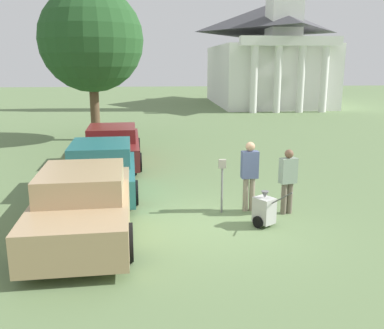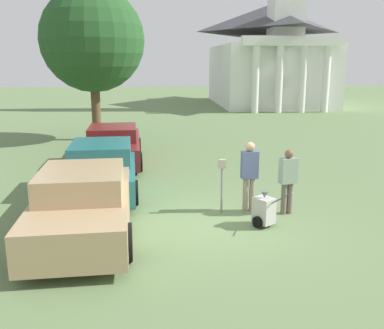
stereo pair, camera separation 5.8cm
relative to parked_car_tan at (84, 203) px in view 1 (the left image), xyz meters
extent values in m
plane|color=#607A4C|center=(3.12, 0.31, -0.71)|extent=(120.00, 120.00, 0.00)
cube|color=tan|center=(0.00, 0.04, -0.12)|extent=(2.18, 4.99, 0.77)
cube|color=tan|center=(0.01, -0.16, 0.53)|extent=(1.81, 2.14, 0.53)
cylinder|color=black|center=(-1.03, 1.51, -0.33)|extent=(0.22, 0.75, 0.74)
cylinder|color=black|center=(0.88, 1.60, -0.33)|extent=(0.22, 0.75, 0.74)
cylinder|color=black|center=(-0.88, -1.53, -0.33)|extent=(0.22, 0.75, 0.74)
cylinder|color=black|center=(1.03, -1.43, -0.33)|extent=(0.22, 0.75, 0.74)
cube|color=#23666B|center=(0.00, 3.43, -0.17)|extent=(2.17, 5.14, 0.71)
cube|color=#23666B|center=(0.01, 3.23, 0.47)|extent=(1.79, 2.20, 0.55)
cylinder|color=black|center=(-1.02, 4.95, -0.37)|extent=(0.21, 0.67, 0.67)
cylinder|color=black|center=(0.86, 5.05, -0.37)|extent=(0.21, 0.67, 0.67)
cylinder|color=black|center=(-0.87, 1.82, -0.37)|extent=(0.21, 0.67, 0.67)
cylinder|color=black|center=(1.01, 1.91, -0.37)|extent=(0.21, 0.67, 0.67)
cube|color=maroon|center=(0.00, 6.99, -0.15)|extent=(2.19, 5.01, 0.74)
cube|color=maroon|center=(0.01, 6.79, 0.46)|extent=(1.81, 2.15, 0.49)
cylinder|color=black|center=(-1.03, 8.47, -0.37)|extent=(0.21, 0.67, 0.67)
cylinder|color=black|center=(0.88, 8.56, -0.37)|extent=(0.21, 0.67, 0.67)
cylinder|color=black|center=(-0.88, 5.42, -0.37)|extent=(0.21, 0.67, 0.67)
cylinder|color=black|center=(1.03, 5.51, -0.37)|extent=(0.21, 0.67, 0.67)
cylinder|color=slate|center=(3.22, 1.08, -0.13)|extent=(0.05, 0.05, 1.16)
cube|color=gray|center=(3.22, 1.08, 0.56)|extent=(0.18, 0.09, 0.22)
cylinder|color=gray|center=(4.02, 1.17, -0.27)|extent=(0.14, 0.14, 0.87)
cylinder|color=gray|center=(3.85, 1.16, -0.27)|extent=(0.14, 0.14, 0.87)
cube|color=#4C597F|center=(3.94, 1.16, 0.51)|extent=(0.43, 0.24, 0.69)
sphere|color=tan|center=(3.94, 1.16, 0.97)|extent=(0.24, 0.24, 0.24)
cylinder|color=#665B4C|center=(4.92, 0.88, -0.31)|extent=(0.14, 0.14, 0.80)
cylinder|color=#665B4C|center=(4.75, 0.84, -0.31)|extent=(0.14, 0.14, 0.80)
cube|color=gray|center=(4.84, 0.86, 0.41)|extent=(0.46, 0.32, 0.63)
sphere|color=brown|center=(4.84, 0.86, 0.83)|extent=(0.22, 0.22, 0.22)
cube|color=#B2B2AD|center=(4.06, 0.09, -0.32)|extent=(0.55, 0.57, 0.60)
cone|color=#59595B|center=(4.06, 0.09, 0.06)|extent=(0.18, 0.18, 0.16)
cylinder|color=#4C4C4C|center=(4.33, -0.30, 0.08)|extent=(0.36, 0.50, 0.43)
cylinder|color=black|center=(3.89, -0.03, -0.57)|extent=(0.20, 0.26, 0.28)
cylinder|color=black|center=(4.23, 0.21, -0.57)|extent=(0.20, 0.26, 0.28)
cube|color=white|center=(11.82, 29.93, 1.88)|extent=(9.02, 12.94, 5.18)
pyramid|color=#424247|center=(11.82, 29.93, 6.80)|extent=(9.20, 13.20, 2.33)
cylinder|color=white|center=(9.11, 22.86, 1.75)|extent=(0.56, 0.56, 4.92)
cylinder|color=white|center=(10.91, 22.86, 1.75)|extent=(0.56, 0.56, 4.92)
cylinder|color=white|center=(12.72, 22.86, 1.75)|extent=(0.56, 0.56, 4.92)
cylinder|color=white|center=(14.52, 22.86, 1.75)|extent=(0.56, 0.56, 4.92)
cube|color=white|center=(11.82, 22.86, 4.56)|extent=(7.66, 0.70, 0.70)
cylinder|color=brown|center=(-1.27, 12.07, 0.64)|extent=(0.44, 0.44, 2.68)
sphere|color=#234C23|center=(-1.27, 12.07, 4.05)|extent=(4.87, 4.87, 4.87)
camera|label=1|loc=(1.55, -9.08, 3.00)|focal=40.00mm
camera|label=2|loc=(1.61, -9.09, 3.00)|focal=40.00mm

